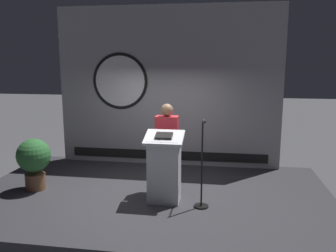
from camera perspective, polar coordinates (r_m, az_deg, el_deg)
name	(u,v)px	position (r m, az deg, el deg)	size (l,w,h in m)	color
ground_plane	(151,209)	(6.51, -2.75, -13.32)	(40.00, 40.00, 0.00)	#4C4C51
stage_platform	(151,201)	(6.45, -2.76, -12.10)	(6.40, 4.00, 0.30)	#333338
banner_display	(166,88)	(7.80, -0.31, 6.28)	(4.98, 0.12, 3.53)	#9E9EA3
podium	(164,168)	(5.86, -0.62, -6.93)	(0.64, 0.49, 1.19)	silver
speaker_person	(167,147)	(6.25, -0.17, -3.50)	(0.40, 0.26, 1.60)	black
microphone_stand	(202,177)	(5.72, 5.55, -8.37)	(0.24, 0.50, 1.40)	black
potted_plant	(34,159)	(6.83, -21.07, -5.09)	(0.61, 0.61, 0.95)	brown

